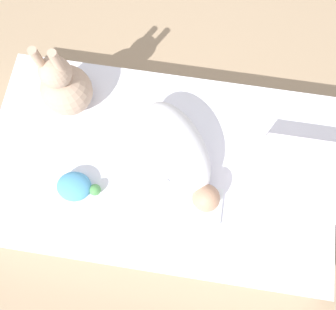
% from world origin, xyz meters
% --- Properties ---
extents(ground_plane, '(12.00, 12.00, 0.00)m').
position_xyz_m(ground_plane, '(0.00, 0.00, 0.00)').
color(ground_plane, '#9E8466').
extents(bed_mattress, '(1.43, 0.83, 0.15)m').
position_xyz_m(bed_mattress, '(0.00, 0.00, 0.07)').
color(bed_mattress, white).
rests_on(bed_mattress, ground_plane).
extents(burp_cloth, '(0.23, 0.14, 0.02)m').
position_xyz_m(burp_cloth, '(0.15, -0.14, 0.16)').
color(burp_cloth, white).
rests_on(burp_cloth, bed_mattress).
extents(swaddled_baby, '(0.40, 0.46, 0.17)m').
position_xyz_m(swaddled_baby, '(0.07, 0.05, 0.23)').
color(swaddled_baby, white).
rests_on(swaddled_baby, bed_mattress).
extents(pillow, '(0.38, 0.29, 0.11)m').
position_xyz_m(pillow, '(0.59, 0.01, 0.20)').
color(pillow, white).
rests_on(pillow, bed_mattress).
extents(bunny_plush, '(0.21, 0.21, 0.38)m').
position_xyz_m(bunny_plush, '(-0.41, 0.22, 0.28)').
color(bunny_plush, tan).
rests_on(bunny_plush, bed_mattress).
extents(turtle_plush, '(0.17, 0.12, 0.07)m').
position_xyz_m(turtle_plush, '(-0.31, -0.15, 0.18)').
color(turtle_plush, '#4C99C6').
rests_on(turtle_plush, bed_mattress).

